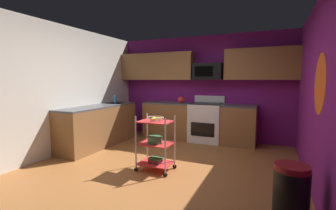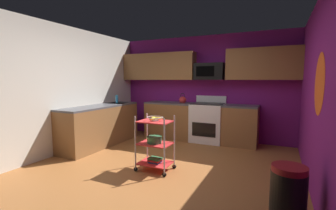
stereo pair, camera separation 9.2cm
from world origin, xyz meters
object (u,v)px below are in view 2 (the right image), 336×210
microwave (210,72)px  kettle (183,100)px  oven_range (208,122)px  rolling_cart (155,143)px  mixing_bowl_large (154,139)px  dish_soap_bottle (117,99)px  trash_can (288,198)px  fruit_bowl (155,118)px  book_stack (155,160)px

microwave → kettle: 0.97m
oven_range → rolling_cart: size_ratio=1.20×
rolling_cart → mixing_bowl_large: rolling_cart is taller
oven_range → dish_soap_bottle: (-2.10, -0.80, 0.54)m
rolling_cart → trash_can: 2.12m
fruit_bowl → book_stack: 0.71m
mixing_bowl_large → dish_soap_bottle: size_ratio=1.26×
oven_range → rolling_cart: bearing=-97.2°
fruit_bowl → book_stack: size_ratio=1.18×
oven_range → kettle: (-0.65, -0.00, 0.52)m
rolling_cart → fruit_bowl: rolling_cart is taller
mixing_bowl_large → fruit_bowl: bearing=0.0°
oven_range → microwave: (-0.00, 0.10, 1.22)m
fruit_bowl → microwave: bearing=83.1°
kettle → fruit_bowl: bearing=-80.1°
rolling_cart → kettle: 2.27m
rolling_cart → dish_soap_bottle: dish_soap_bottle is taller
book_stack → dish_soap_bottle: size_ratio=1.15×
book_stack → oven_range: bearing=82.8°
oven_range → rolling_cart: (-0.27, -2.18, -0.03)m
microwave → book_stack: bearing=-96.9°
kettle → dish_soap_bottle: bearing=-151.3°
rolling_cart → fruit_bowl: 0.42m
fruit_bowl → trash_can: size_ratio=0.41×
microwave → trash_can: microwave is taller
microwave → fruit_bowl: bearing=-96.9°
oven_range → dish_soap_bottle: size_ratio=5.50×
oven_range → trash_can: bearing=-60.9°
fruit_bowl → book_stack: fruit_bowl is taller
microwave → dish_soap_bottle: 2.38m
rolling_cart → book_stack: size_ratio=3.98×
microwave → book_stack: 2.76m
microwave → mixing_bowl_large: size_ratio=2.78×
fruit_bowl → mixing_bowl_large: (-0.01, 0.00, -0.36)m
oven_range → book_stack: (-0.27, -2.18, -0.31)m
fruit_bowl → mixing_bowl_large: 0.36m
oven_range → trash_can: (1.67, -3.00, -0.15)m
fruit_bowl → oven_range: bearing=82.8°
book_stack → kettle: size_ratio=0.87×
oven_range → microwave: microwave is taller
mixing_bowl_large → trash_can: bearing=-22.8°
microwave → mixing_bowl_large: bearing=-97.2°
microwave → dish_soap_bottle: microwave is taller
oven_range → microwave: size_ratio=1.57×
rolling_cart → trash_can: (1.95, -0.83, -0.12)m
oven_range → book_stack: size_ratio=4.79×
book_stack → kettle: (-0.38, 2.17, 0.83)m
trash_can → dish_soap_bottle: bearing=149.6°
rolling_cart → mixing_bowl_large: size_ratio=3.63×
mixing_bowl_large → rolling_cart: bearing=-0.0°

